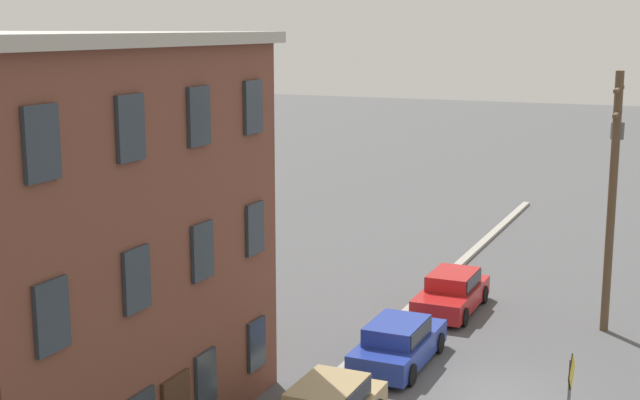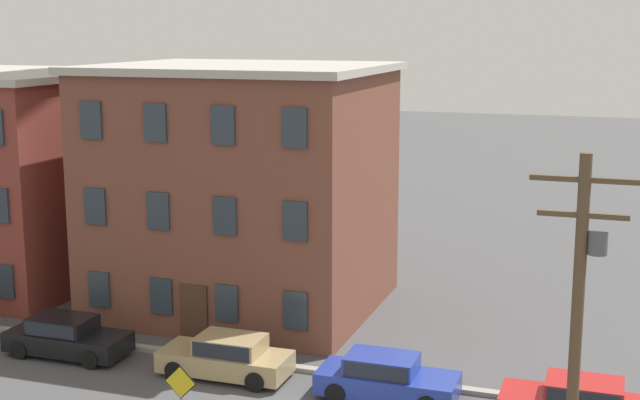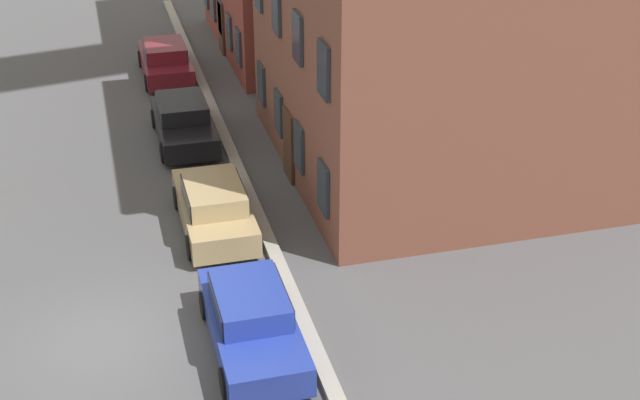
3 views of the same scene
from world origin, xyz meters
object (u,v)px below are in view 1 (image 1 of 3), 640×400
car_red (452,291)px  utility_pole (613,188)px  caution_sign (570,389)px  car_blue (398,342)px

car_red → utility_pole: size_ratio=0.50×
caution_sign → car_blue: bearing=53.9°
car_blue → caution_sign: caution_sign is taller
car_blue → caution_sign: 7.13m
car_blue → utility_pole: size_ratio=0.50×
car_blue → utility_pole: (5.93, -5.42, 4.22)m
car_blue → car_red: same height
car_blue → utility_pole: 9.07m
car_blue → car_red: bearing=-0.6°
caution_sign → utility_pole: (10.09, 0.27, 3.16)m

